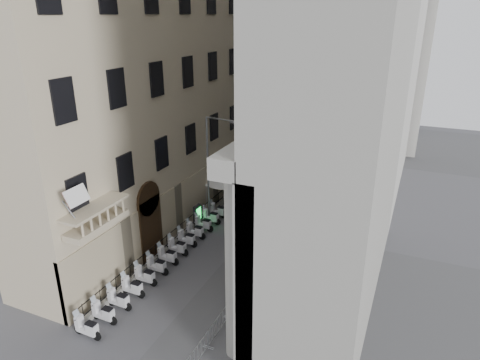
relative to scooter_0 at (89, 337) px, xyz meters
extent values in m
cube|color=beige|center=(3.42, 44.20, 15.00)|extent=(22.00, 10.00, 30.00)
cylinder|color=silver|center=(-1.51, 16.39, 1.15)|extent=(0.06, 0.06, 2.29)
cylinder|color=silver|center=(1.41, 16.39, 1.15)|extent=(0.06, 0.06, 2.29)
cylinder|color=silver|center=(-1.51, 19.31, 1.15)|extent=(0.06, 0.06, 2.29)
cylinder|color=silver|center=(1.41, 19.31, 1.15)|extent=(0.06, 0.06, 2.29)
cube|color=white|center=(-0.05, 17.85, 2.35)|extent=(3.13, 3.13, 0.13)
cone|color=white|center=(-0.05, 17.85, 2.87)|extent=(4.17, 4.17, 1.04)
cylinder|color=#92959A|center=(-0.55, 15.03, 4.30)|extent=(0.16, 0.16, 8.60)
cylinder|color=#92959A|center=(0.72, 14.82, 8.60)|extent=(2.56, 0.54, 0.12)
cube|color=#92959A|center=(1.89, 14.63, 8.54)|extent=(0.57, 0.32, 0.16)
cube|color=black|center=(-0.78, 13.43, 0.91)|extent=(0.29, 0.87, 1.83)
cube|color=#19E54C|center=(-0.64, 13.42, 1.12)|extent=(0.06, 0.66, 1.02)
imported|color=#0D1935|center=(4.72, 26.17, 0.84)|extent=(0.73, 0.62, 1.68)
imported|color=black|center=(6.25, 25.26, 0.82)|extent=(1.00, 0.93, 1.63)
imported|color=black|center=(3.73, 23.59, 0.83)|extent=(0.85, 0.59, 1.66)
camera|label=1|loc=(14.51, -13.37, 15.93)|focal=32.00mm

